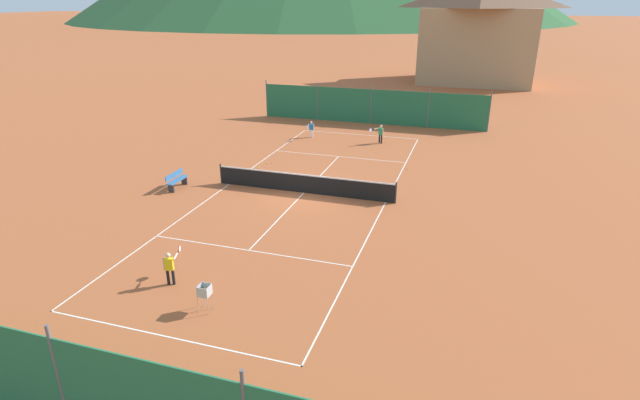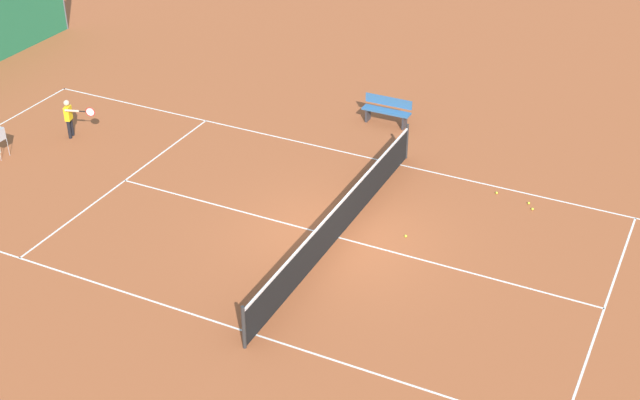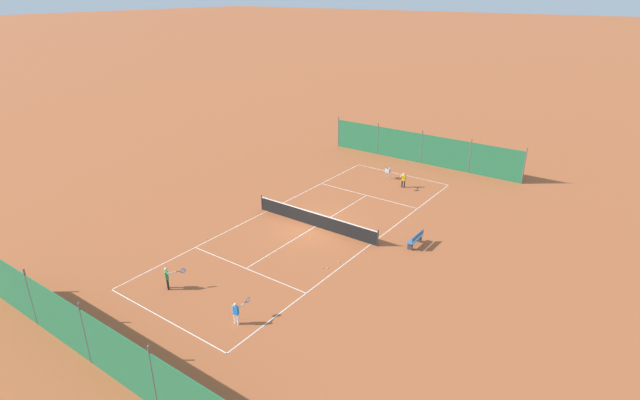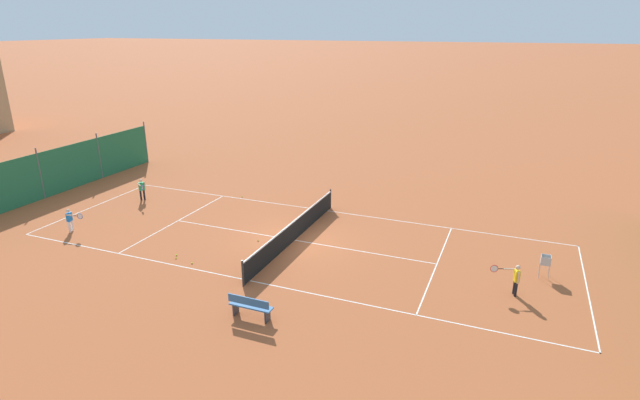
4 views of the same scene
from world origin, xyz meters
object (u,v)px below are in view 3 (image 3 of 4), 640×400
Objects in this scene: tennis_ball_by_net_left at (206,239)px; player_far_service at (403,179)px; tennis_ball_by_net_right at (322,268)px; tennis_ball_alley_right at (339,262)px; tennis_net at (315,219)px; player_near_service at (168,276)px; ball_hopper at (388,171)px; courtside_bench at (416,239)px; player_near_baseline at (237,311)px; tennis_ball_mid_court at (328,268)px; tennis_ball_far_corner at (311,238)px.

player_far_service is at bearing -111.59° from tennis_ball_by_net_left.
tennis_ball_alley_right is at bearing -110.15° from tennis_ball_by_net_right.
tennis_ball_by_net_left and tennis_ball_by_net_right have the same top height.
tennis_ball_alley_right is (-3.73, 2.89, -0.47)m from tennis_net.
player_near_service is 20.57m from ball_hopper.
tennis_ball_by_net_right is at bearing -170.08° from tennis_ball_by_net_left.
tennis_ball_alley_right is 13.95m from ball_hopper.
ball_hopper is 0.59× the size of courtside_bench.
player_near_baseline is 20.86m from ball_hopper.
tennis_ball_mid_court is at bearing 133.45° from tennis_net.
courtside_bench is at bearing -121.72° from tennis_ball_alley_right.
tennis_ball_mid_court is 0.30m from tennis_ball_by_net_right.
tennis_ball_by_net_right is at bearing 60.42° from courtside_bench.
player_near_baseline is 6.24m from tennis_ball_by_net_right.
tennis_ball_by_net_right is 6.09m from courtside_bench.
tennis_ball_alley_right is (-5.53, -7.23, -0.69)m from player_near_service.
ball_hopper is at bearing -74.14° from tennis_ball_mid_court.
player_near_service is 14.06m from courtside_bench.
ball_hopper is at bearing -29.07° from player_far_service.
tennis_net is at bearing -63.60° from tennis_ball_far_corner.
tennis_ball_mid_court is (-3.59, 3.79, -0.47)m from tennis_net.
tennis_ball_alley_right is 1.00× the size of tennis_ball_by_net_right.
tennis_ball_by_net_right is at bearing 33.09° from tennis_ball_mid_court.
player_near_service reaches higher than tennis_ball_mid_court.
tennis_ball_by_net_left is at bearing -33.35° from player_near_baseline.
tennis_net is 10.31× the size of ball_hopper.
player_near_service is 8.34m from tennis_ball_mid_court.
player_far_service is 17.95× the size of tennis_ball_mid_court.
player_near_baseline reaches higher than tennis_ball_mid_court.
player_near_baseline is 17.13× the size of tennis_ball_far_corner.
player_near_baseline reaches higher than tennis_ball_alley_right.
ball_hopper reaches higher than tennis_ball_by_net_left.
player_near_baseline is 0.75× the size of courtside_bench.
player_near_service is (3.25, 19.47, 0.03)m from player_far_service.
player_near_baseline is at bearing 84.49° from tennis_ball_alley_right.
player_near_service is 18.66× the size of tennis_ball_alley_right.
tennis_net reaches higher than tennis_ball_mid_court.
player_far_service is 13.34m from tennis_ball_mid_court.
tennis_ball_by_net_left is (5.80, 14.65, -0.66)m from player_far_service.
tennis_net is 139.09× the size of tennis_ball_mid_court.
player_far_service reaches higher than tennis_ball_mid_court.
courtside_bench is (-5.61, -2.81, 0.42)m from tennis_ball_far_corner.
tennis_net is 5.24m from tennis_ball_mid_court.
courtside_bench is at bearing -106.08° from player_near_baseline.
tennis_ball_by_net_right is (-1.89, 13.31, -0.66)m from player_far_service.
player_near_service is 5.50m from tennis_ball_by_net_left.
tennis_ball_by_net_left is (2.55, -4.82, -0.69)m from player_near_service.
player_near_baseline is 7.33m from tennis_ball_alley_right.
tennis_ball_alley_right is 1.13m from tennis_ball_by_net_right.
player_far_service is 19.74m from player_near_service.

